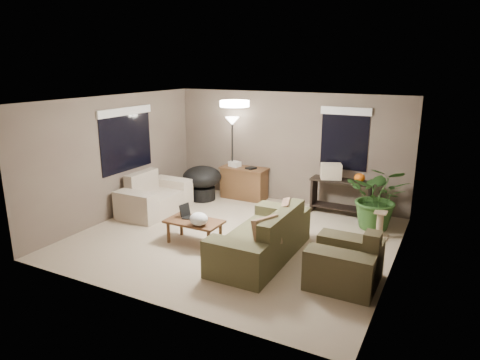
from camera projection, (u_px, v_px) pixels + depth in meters
The scene contains 20 objects.
room_shell at pixel (235, 172), 7.55m from camera, with size 5.50×5.50×5.50m.
main_sofa at pixel (264, 240), 7.00m from camera, with size 0.95×2.20×0.85m.
throw_pillows at pixel (278, 223), 6.80m from camera, with size 0.40×1.40×0.47m.
loveseat at pixel (154, 198), 9.18m from camera, with size 0.90×1.60×0.85m.
armchair at pixel (346, 264), 6.17m from camera, with size 0.95×1.00×0.85m.
coffee_table at pixel (194, 224), 7.56m from camera, with size 1.00×0.55×0.42m.
laptop at pixel (189, 214), 7.69m from camera, with size 0.40×0.31×0.24m.
plastic_bag at pixel (199, 219), 7.29m from camera, with size 0.32×0.29×0.23m, color white.
desk at pixel (244, 183), 10.09m from camera, with size 1.10×0.50×0.75m.
desk_papers at pixel (238, 165), 10.04m from camera, with size 0.72×0.32×0.12m.
console_table at pixel (341, 194), 9.01m from camera, with size 1.30×0.40×0.75m.
pumpkin at pixel (360, 178), 8.75m from camera, with size 0.22×0.22×0.18m, color orange.
cardboard_box at pixel (331, 171), 8.99m from camera, with size 0.42×0.32×0.32m, color beige.
papasan_chair at pixel (202, 180), 9.98m from camera, with size 1.02×1.02×0.80m.
floor_lamp at pixel (232, 131), 9.91m from camera, with size 0.32×0.32×1.91m.
ceiling_fixture at pixel (235, 104), 7.24m from camera, with size 0.50×0.50×0.10m, color white.
houseplant at pixel (378, 204), 8.19m from camera, with size 1.14×1.27×0.99m, color #2D5923.
cat_scratching_post at pixel (380, 226), 7.84m from camera, with size 0.32×0.32×0.50m.
window_left at pixel (126, 129), 8.88m from camera, with size 0.05×1.56×1.33m.
window_back at pixel (345, 128), 8.95m from camera, with size 1.06×0.05×1.33m.
Camera 1 is at (3.46, -6.46, 3.09)m, focal length 32.00 mm.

